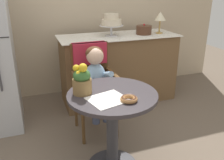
{
  "coord_description": "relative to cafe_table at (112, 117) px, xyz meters",
  "views": [
    {
      "loc": [
        -0.6,
        -1.67,
        1.53
      ],
      "look_at": [
        0.05,
        0.15,
        0.77
      ],
      "focal_mm": 39.54,
      "sensor_mm": 36.0,
      "label": 1
    }
  ],
  "objects": [
    {
      "name": "tiered_cake_stand",
      "position": [
        0.45,
        1.3,
        0.57
      ],
      "size": [
        0.3,
        0.3,
        0.28
      ],
      "color": "silver",
      "rests_on": "display_counter"
    },
    {
      "name": "wicker_chair",
      "position": [
        0.02,
        0.7,
        0.13
      ],
      "size": [
        0.42,
        0.45,
        0.95
      ],
      "rotation": [
        0.0,
        0.0,
        -0.04
      ],
      "color": "brown",
      "rests_on": "ground"
    },
    {
      "name": "paper_napkin",
      "position": [
        -0.07,
        -0.1,
        0.21
      ],
      "size": [
        0.33,
        0.31,
        0.0
      ],
      "primitive_type": "cube",
      "rotation": [
        0.0,
        0.0,
        0.26
      ],
      "color": "white",
      "rests_on": "cafe_table"
    },
    {
      "name": "table_lamp",
      "position": [
        1.11,
        1.25,
        0.61
      ],
      "size": [
        0.15,
        0.15,
        0.28
      ],
      "color": "#B28C47",
      "rests_on": "display_counter"
    },
    {
      "name": "seated_child",
      "position": [
        0.02,
        0.54,
        0.17
      ],
      "size": [
        0.27,
        0.32,
        0.73
      ],
      "color": "#8CADCC",
      "rests_on": "ground"
    },
    {
      "name": "round_layer_cake",
      "position": [
        0.89,
        1.27,
        0.45
      ],
      "size": [
        0.2,
        0.2,
        0.14
      ],
      "color": "#4C2D1E",
      "rests_on": "display_counter"
    },
    {
      "name": "flower_vase",
      "position": [
        -0.22,
        0.08,
        0.32
      ],
      "size": [
        0.15,
        0.15,
        0.25
      ],
      "color": "brown",
      "rests_on": "cafe_table"
    },
    {
      "name": "display_counter",
      "position": [
        0.55,
        1.3,
        -0.05
      ],
      "size": [
        1.56,
        0.62,
        0.9
      ],
      "color": "brown",
      "rests_on": "ground"
    },
    {
      "name": "cafe_table",
      "position": [
        0.0,
        0.0,
        0.0
      ],
      "size": [
        0.72,
        0.72,
        0.72
      ],
      "color": "#332D33",
      "rests_on": "ground"
    },
    {
      "name": "donut_front",
      "position": [
        0.07,
        -0.17,
        0.23
      ],
      "size": [
        0.13,
        0.13,
        0.04
      ],
      "color": "#AD7542",
      "rests_on": "cafe_table"
    }
  ]
}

